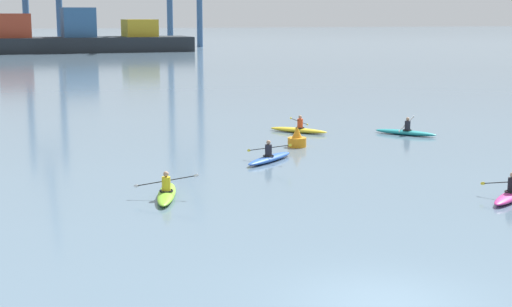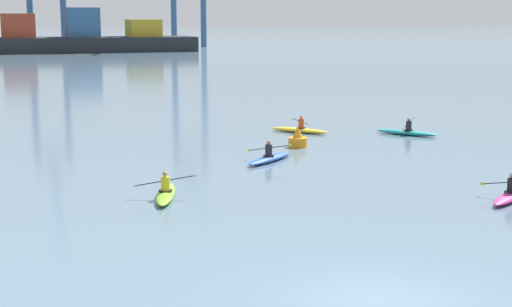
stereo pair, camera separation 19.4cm
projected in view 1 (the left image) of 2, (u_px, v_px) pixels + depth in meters
The scene contains 8 objects.
ground_plane at pixel (386, 305), 16.49m from camera, with size 800.00×800.00×0.00m, color slate.
container_barge at pixel (77, 38), 133.34m from camera, with size 39.38×10.57×7.72m.
channel_buoy at pixel (297, 139), 36.51m from camera, with size 0.90×0.90×1.00m.
kayak_teal at pixel (406, 132), 40.20m from camera, with size 2.59×3.03×0.95m.
kayak_blue at pixel (269, 158), 32.83m from camera, with size 3.01×2.62×0.95m.
kayak_lime at pixel (167, 193), 26.27m from camera, with size 2.19×3.43×0.95m.
kayak_yellow at pixel (299, 129), 41.01m from camera, with size 2.69×2.95×0.98m.
kayak_magenta at pixel (512, 194), 26.10m from camera, with size 3.12×2.45×0.95m.
Camera 1 is at (-7.80, -13.85, 6.20)m, focal length 53.22 mm.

